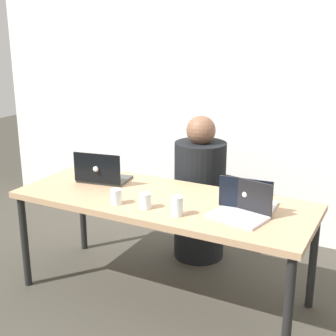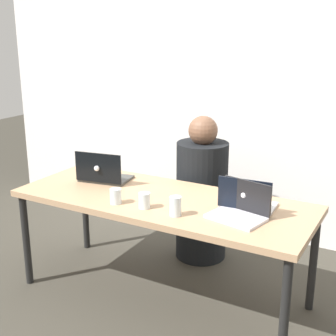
% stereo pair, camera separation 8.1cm
% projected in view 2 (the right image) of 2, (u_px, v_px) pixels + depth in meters
% --- Properties ---
extents(ground_plane, '(12.00, 12.00, 0.00)m').
position_uv_depth(ground_plane, '(163.00, 295.00, 3.18)').
color(ground_plane, '#39362E').
extents(back_wall, '(4.97, 0.10, 2.40)m').
position_uv_depth(back_wall, '(239.00, 95.00, 3.93)').
color(back_wall, silver).
rests_on(back_wall, ground).
extents(desk, '(1.91, 0.74, 0.70)m').
position_uv_depth(desk, '(162.00, 206.00, 2.99)').
color(desk, tan).
rests_on(desk, ground).
extents(person_at_center, '(0.45, 0.45, 1.12)m').
position_uv_depth(person_at_center, '(202.00, 196.00, 3.59)').
color(person_at_center, black).
rests_on(person_at_center, ground).
extents(laptop_back_right, '(0.33, 0.25, 0.20)m').
position_uv_depth(laptop_back_right, '(247.00, 201.00, 2.79)').
color(laptop_back_right, silver).
rests_on(laptop_back_right, desk).
extents(laptop_front_right, '(0.35, 0.27, 0.21)m').
position_uv_depth(laptop_front_right, '(240.00, 210.00, 2.66)').
color(laptop_front_right, silver).
rests_on(laptop_front_right, desk).
extents(laptop_back_left, '(0.38, 0.29, 0.22)m').
position_uv_depth(laptop_back_left, '(103.00, 175.00, 3.29)').
color(laptop_back_left, '#3C3D3A').
rests_on(laptop_back_left, desk).
extents(water_glass_right, '(0.07, 0.07, 0.12)m').
position_uv_depth(water_glass_right, '(175.00, 207.00, 2.68)').
color(water_glass_right, silver).
rests_on(water_glass_right, desk).
extents(water_glass_center, '(0.07, 0.07, 0.10)m').
position_uv_depth(water_glass_center, '(144.00, 202.00, 2.80)').
color(water_glass_center, silver).
rests_on(water_glass_center, desk).
extents(water_glass_left, '(0.07, 0.07, 0.10)m').
position_uv_depth(water_glass_left, '(116.00, 197.00, 2.87)').
color(water_glass_left, silver).
rests_on(water_glass_left, desk).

